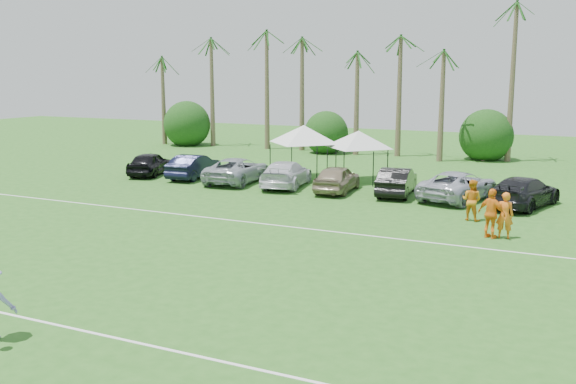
% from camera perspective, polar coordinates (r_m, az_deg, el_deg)
% --- Properties ---
extents(field_lines, '(80.00, 12.10, 0.01)m').
position_cam_1_polar(field_lines, '(22.50, -10.90, -5.83)').
color(field_lines, white).
rests_on(field_lines, ground).
extents(palm_tree_0, '(2.40, 2.40, 8.90)m').
position_cam_1_polar(palm_tree_0, '(58.82, -11.26, 11.57)').
color(palm_tree_0, brown).
rests_on(palm_tree_0, ground).
extents(palm_tree_1, '(2.40, 2.40, 9.90)m').
position_cam_1_polar(palm_tree_1, '(56.02, -7.08, 12.64)').
color(palm_tree_1, brown).
rests_on(palm_tree_1, ground).
extents(palm_tree_2, '(2.40, 2.40, 10.90)m').
position_cam_1_polar(palm_tree_2, '(53.56, -2.44, 13.72)').
color(palm_tree_2, brown).
rests_on(palm_tree_2, ground).
extents(palm_tree_3, '(2.40, 2.40, 11.90)m').
position_cam_1_polar(palm_tree_3, '(51.87, 1.60, 14.77)').
color(palm_tree_3, brown).
rests_on(palm_tree_3, ground).
extents(palm_tree_4, '(2.40, 2.40, 8.90)m').
position_cam_1_polar(palm_tree_4, '(50.27, 5.85, 11.91)').
color(palm_tree_4, brown).
rests_on(palm_tree_4, ground).
extents(palm_tree_5, '(2.40, 2.40, 9.90)m').
position_cam_1_polar(palm_tree_5, '(49.10, 10.38, 12.84)').
color(palm_tree_5, brown).
rests_on(palm_tree_5, ground).
extents(palm_tree_6, '(2.40, 2.40, 10.90)m').
position_cam_1_polar(palm_tree_6, '(48.24, 15.14, 13.72)').
color(palm_tree_6, brown).
rests_on(palm_tree_6, ground).
extents(palm_tree_7, '(2.40, 2.40, 11.90)m').
position_cam_1_polar(palm_tree_7, '(47.73, 20.07, 14.51)').
color(palm_tree_7, brown).
rests_on(palm_tree_7, ground).
extents(bush_tree_0, '(4.00, 4.00, 4.00)m').
position_cam_1_polar(bush_tree_0, '(58.08, -8.07, 6.07)').
color(bush_tree_0, brown).
rests_on(bush_tree_0, ground).
extents(bush_tree_1, '(4.00, 4.00, 4.00)m').
position_cam_1_polar(bush_tree_1, '(52.09, 4.02, 5.63)').
color(bush_tree_1, brown).
rests_on(bush_tree_1, ground).
extents(bush_tree_2, '(4.00, 4.00, 4.00)m').
position_cam_1_polar(bush_tree_2, '(49.02, 17.24, 4.87)').
color(bush_tree_2, brown).
rests_on(bush_tree_2, ground).
extents(sideline_player_a, '(0.70, 0.49, 1.81)m').
position_cam_1_polar(sideline_player_a, '(25.94, 18.70, -1.97)').
color(sideline_player_a, orange).
rests_on(sideline_player_a, ground).
extents(sideline_player_b, '(1.00, 0.86, 1.78)m').
position_cam_1_polar(sideline_player_b, '(28.63, 16.01, -0.70)').
color(sideline_player_b, orange).
rests_on(sideline_player_b, ground).
extents(sideline_player_c, '(1.23, 0.87, 1.93)m').
position_cam_1_polar(sideline_player_c, '(25.77, 17.64, -1.84)').
color(sideline_player_c, orange).
rests_on(sideline_player_c, ground).
extents(canopy_tent_left, '(4.60, 4.60, 3.73)m').
position_cam_1_polar(canopy_tent_left, '(38.32, 1.42, 5.96)').
color(canopy_tent_left, black).
rests_on(canopy_tent_left, ground).
extents(canopy_tent_right, '(4.26, 4.26, 3.45)m').
position_cam_1_polar(canopy_tent_right, '(37.50, 6.29, 5.43)').
color(canopy_tent_right, black).
rests_on(canopy_tent_right, ground).
extents(parked_car_0, '(2.80, 4.54, 1.44)m').
position_cam_1_polar(parked_car_0, '(40.68, -12.17, 2.49)').
color(parked_car_0, black).
rests_on(parked_car_0, ground).
extents(parked_car_1, '(1.88, 4.49, 1.44)m').
position_cam_1_polar(parked_car_1, '(39.01, -8.36, 2.28)').
color(parked_car_1, black).
rests_on(parked_car_1, ground).
extents(parked_car_2, '(2.83, 5.38, 1.44)m').
position_cam_1_polar(parked_car_2, '(37.18, -4.52, 1.95)').
color(parked_car_2, '#9DA5AC').
rests_on(parked_car_2, ground).
extents(parked_car_3, '(2.83, 5.25, 1.44)m').
position_cam_1_polar(parked_car_3, '(35.71, -0.17, 1.63)').
color(parked_car_3, silver).
rests_on(parked_car_3, ground).
extents(parked_car_4, '(2.04, 4.36, 1.44)m').
position_cam_1_polar(parked_car_4, '(34.26, 4.38, 1.21)').
color(parked_car_4, gray).
rests_on(parked_car_4, ground).
extents(parked_car_5, '(2.03, 4.53, 1.44)m').
position_cam_1_polar(parked_car_5, '(33.74, 9.65, 0.95)').
color(parked_car_5, black).
rests_on(parked_car_5, ground).
extents(parked_car_6, '(3.62, 5.63, 1.44)m').
position_cam_1_polar(parked_car_6, '(33.12, 14.91, 0.56)').
color(parked_car_6, '#B0B3C1').
rests_on(parked_car_6, ground).
extents(parked_car_7, '(3.38, 5.35, 1.44)m').
position_cam_1_polar(parked_car_7, '(32.33, 20.23, 0.02)').
color(parked_car_7, black).
rests_on(parked_car_7, ground).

